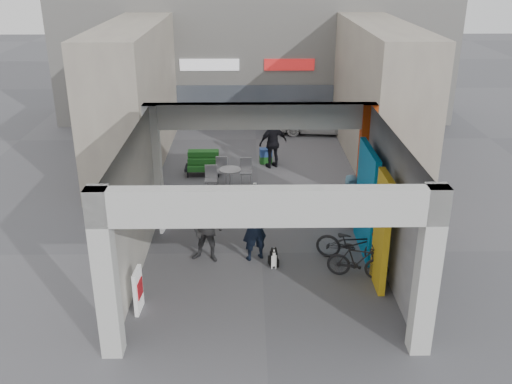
{
  "coord_description": "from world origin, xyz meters",
  "views": [
    {
      "loc": [
        -0.35,
        -13.2,
        7.24
      ],
      "look_at": [
        -0.13,
        1.0,
        1.32
      ],
      "focal_mm": 40.0,
      "sensor_mm": 36.0,
      "label": 1
    }
  ],
  "objects_px": {
    "man_with_dog": "(254,227)",
    "man_crates": "(273,143)",
    "bicycle_rear": "(358,261)",
    "cafe_set": "(227,179)",
    "produce_stand": "(203,166)",
    "white_van": "(317,119)",
    "border_collie": "(274,258)",
    "man_back_turned": "(207,230)",
    "man_elderly": "(350,199)",
    "bicycle_front": "(353,243)"
  },
  "relations": [
    {
      "from": "bicycle_rear",
      "to": "man_elderly",
      "type": "bearing_deg",
      "value": 10.05
    },
    {
      "from": "cafe_set",
      "to": "man_back_turned",
      "type": "xyz_separation_m",
      "value": [
        -0.33,
        -4.92,
        0.54
      ]
    },
    {
      "from": "cafe_set",
      "to": "man_crates",
      "type": "distance_m",
      "value": 2.65
    },
    {
      "from": "man_back_turned",
      "to": "man_crates",
      "type": "height_order",
      "value": "man_crates"
    },
    {
      "from": "produce_stand",
      "to": "bicycle_rear",
      "type": "distance_m",
      "value": 8.21
    },
    {
      "from": "bicycle_rear",
      "to": "white_van",
      "type": "distance_m",
      "value": 12.18
    },
    {
      "from": "man_with_dog",
      "to": "man_elderly",
      "type": "height_order",
      "value": "man_with_dog"
    },
    {
      "from": "man_crates",
      "to": "bicycle_rear",
      "type": "xyz_separation_m",
      "value": [
        1.71,
        -7.83,
        -0.49
      ]
    },
    {
      "from": "produce_stand",
      "to": "man_crates",
      "type": "distance_m",
      "value": 2.68
    },
    {
      "from": "man_with_dog",
      "to": "man_crates",
      "type": "relative_size",
      "value": 0.97
    },
    {
      "from": "white_van",
      "to": "man_crates",
      "type": "bearing_deg",
      "value": 160.5
    },
    {
      "from": "cafe_set",
      "to": "man_crates",
      "type": "xyz_separation_m",
      "value": [
        1.63,
        2.01,
        0.6
      ]
    },
    {
      "from": "produce_stand",
      "to": "white_van",
      "type": "distance_m",
      "value": 6.89
    },
    {
      "from": "produce_stand",
      "to": "white_van",
      "type": "height_order",
      "value": "white_van"
    },
    {
      "from": "man_with_dog",
      "to": "bicycle_rear",
      "type": "height_order",
      "value": "man_with_dog"
    },
    {
      "from": "border_collie",
      "to": "man_back_turned",
      "type": "height_order",
      "value": "man_back_turned"
    },
    {
      "from": "bicycle_front",
      "to": "bicycle_rear",
      "type": "height_order",
      "value": "bicycle_front"
    },
    {
      "from": "bicycle_rear",
      "to": "white_van",
      "type": "height_order",
      "value": "white_van"
    },
    {
      "from": "cafe_set",
      "to": "man_back_turned",
      "type": "height_order",
      "value": "man_back_turned"
    },
    {
      "from": "man_elderly",
      "to": "bicycle_rear",
      "type": "height_order",
      "value": "man_elderly"
    },
    {
      "from": "cafe_set",
      "to": "border_collie",
      "type": "distance_m",
      "value": 5.45
    },
    {
      "from": "man_with_dog",
      "to": "bicycle_rear",
      "type": "relative_size",
      "value": 1.22
    },
    {
      "from": "cafe_set",
      "to": "man_crates",
      "type": "relative_size",
      "value": 0.83
    },
    {
      "from": "man_elderly",
      "to": "man_back_turned",
      "type": "bearing_deg",
      "value": -163.05
    },
    {
      "from": "bicycle_front",
      "to": "man_back_turned",
      "type": "bearing_deg",
      "value": 108.01
    },
    {
      "from": "man_with_dog",
      "to": "man_back_turned",
      "type": "height_order",
      "value": "man_with_dog"
    },
    {
      "from": "bicycle_front",
      "to": "produce_stand",
      "type": "bearing_deg",
      "value": 53.39
    },
    {
      "from": "white_van",
      "to": "produce_stand",
      "type": "bearing_deg",
      "value": 144.48
    },
    {
      "from": "man_elderly",
      "to": "man_crates",
      "type": "relative_size",
      "value": 0.8
    },
    {
      "from": "border_collie",
      "to": "bicycle_rear",
      "type": "distance_m",
      "value": 2.08
    },
    {
      "from": "man_back_turned",
      "to": "man_elderly",
      "type": "relative_size",
      "value": 1.17
    },
    {
      "from": "man_with_dog",
      "to": "bicycle_front",
      "type": "xyz_separation_m",
      "value": [
        2.49,
        -0.15,
        -0.41
      ]
    },
    {
      "from": "cafe_set",
      "to": "man_crates",
      "type": "bearing_deg",
      "value": 51.02
    },
    {
      "from": "man_crates",
      "to": "man_back_turned",
      "type": "bearing_deg",
      "value": 49.66
    },
    {
      "from": "cafe_set",
      "to": "bicycle_front",
      "type": "distance_m",
      "value": 6.02
    },
    {
      "from": "cafe_set",
      "to": "bicycle_front",
      "type": "bearing_deg",
      "value": -56.19
    },
    {
      "from": "cafe_set",
      "to": "produce_stand",
      "type": "relative_size",
      "value": 1.19
    },
    {
      "from": "produce_stand",
      "to": "man_with_dog",
      "type": "distance_m",
      "value": 6.35
    },
    {
      "from": "man_back_turned",
      "to": "white_van",
      "type": "xyz_separation_m",
      "value": [
        4.07,
        11.27,
        -0.24
      ]
    },
    {
      "from": "man_back_turned",
      "to": "white_van",
      "type": "height_order",
      "value": "man_back_turned"
    },
    {
      "from": "man_back_turned",
      "to": "bicycle_front",
      "type": "relative_size",
      "value": 0.93
    },
    {
      "from": "man_elderly",
      "to": "man_crates",
      "type": "bearing_deg",
      "value": 101.41
    },
    {
      "from": "cafe_set",
      "to": "man_with_dog",
      "type": "distance_m",
      "value": 4.97
    },
    {
      "from": "produce_stand",
      "to": "man_elderly",
      "type": "bearing_deg",
      "value": -26.18
    },
    {
      "from": "bicycle_rear",
      "to": "cafe_set",
      "type": "bearing_deg",
      "value": 45.76
    },
    {
      "from": "cafe_set",
      "to": "border_collie",
      "type": "height_order",
      "value": "cafe_set"
    },
    {
      "from": "man_back_turned",
      "to": "bicycle_rear",
      "type": "height_order",
      "value": "man_back_turned"
    },
    {
      "from": "bicycle_front",
      "to": "man_elderly",
      "type": "bearing_deg",
      "value": 11.71
    },
    {
      "from": "produce_stand",
      "to": "bicycle_rear",
      "type": "bearing_deg",
      "value": -44.02
    },
    {
      "from": "bicycle_rear",
      "to": "white_van",
      "type": "xyz_separation_m",
      "value": [
        0.41,
        12.17,
        0.19
      ]
    }
  ]
}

